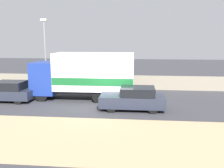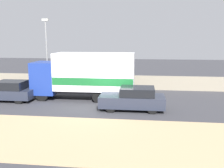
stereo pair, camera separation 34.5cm
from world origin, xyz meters
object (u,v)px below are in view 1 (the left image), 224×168
street_lamp (45,49)px  car_hatchback (134,99)px  box_truck (86,75)px  car_sedan_second (8,92)px

street_lamp → car_hatchback: street_lamp is taller
box_truck → car_sedan_second: size_ratio=1.94×
box_truck → car_sedan_second: box_truck is taller
car_hatchback → box_truck: bearing=-33.5°
street_lamp → box_truck: 5.92m
box_truck → car_sedan_second: 5.98m
box_truck → car_hatchback: box_truck is taller
street_lamp → box_truck: (4.43, -3.49, -1.80)m
box_truck → street_lamp: bearing=-38.3°
box_truck → car_hatchback: 4.58m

